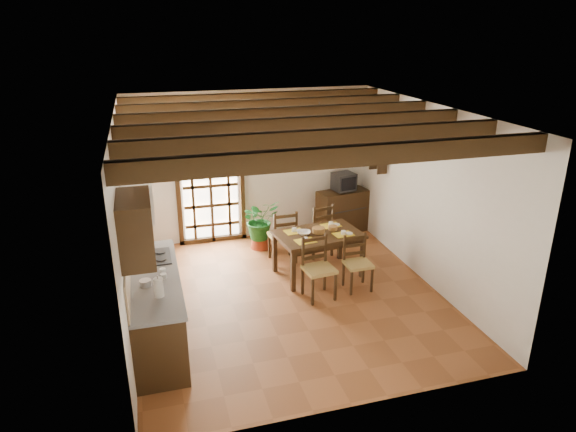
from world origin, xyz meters
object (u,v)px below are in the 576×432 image
object	(u,v)px
dining_table	(318,238)
chair_near_left	(318,279)
crt_tv	(344,182)
potted_plant	(260,219)
sideboard	(342,211)
pendant_lamp	(318,150)
chair_near_right	(357,273)
chair_far_right	(318,239)
chair_far_left	(283,245)
kitchen_counter	(156,307)

from	to	relation	value
dining_table	chair_near_left	world-z (taller)	chair_near_left
crt_tv	potted_plant	bearing A→B (deg)	-179.92
sideboard	dining_table	bearing A→B (deg)	-134.51
sideboard	pendant_lamp	distance (m)	2.51
chair_near_right	chair_far_right	world-z (taller)	chair_far_right
chair_far_right	sideboard	size ratio (longest dim) A/B	0.99
dining_table	chair_far_left	size ratio (longest dim) A/B	1.52
potted_plant	kitchen_counter	bearing A→B (deg)	-128.08
pendant_lamp	chair_near_right	bearing A→B (deg)	-60.10
chair_near_right	crt_tv	size ratio (longest dim) A/B	1.91
chair_far_left	chair_far_right	size ratio (longest dim) A/B	0.97
chair_near_left	chair_near_right	distance (m)	0.67
chair_far_right	potted_plant	distance (m)	1.11
chair_near_left	chair_far_left	distance (m)	1.37
chair_near_right	chair_far_left	size ratio (longest dim) A/B	0.90
crt_tv	potted_plant	xyz separation A→B (m)	(-1.74, -0.33, -0.46)
chair_far_left	pendant_lamp	xyz separation A→B (m)	(0.42, -0.54, 1.78)
dining_table	chair_near_right	xyz separation A→B (m)	(0.42, -0.64, -0.37)
kitchen_counter	potted_plant	distance (m)	3.17
dining_table	pendant_lamp	world-z (taller)	pendant_lamp
crt_tv	chair_near_right	bearing A→B (deg)	-116.55
dining_table	pendant_lamp	distance (m)	1.45
chair_near_right	potted_plant	distance (m)	2.25
chair_near_right	chair_far_right	distance (m)	1.37
kitchen_counter	potted_plant	size ratio (longest dim) A/B	1.16
kitchen_counter	dining_table	distance (m)	2.88
chair_near_left	crt_tv	xyz separation A→B (m)	(1.32, 2.36, 0.73)
chair_far_left	chair_far_right	xyz separation A→B (m)	(0.67, 0.09, 0.01)
kitchen_counter	sideboard	size ratio (longest dim) A/B	2.27
dining_table	chair_far_left	distance (m)	0.84
potted_plant	chair_near_right	bearing A→B (deg)	-60.68
chair_far_right	sideboard	distance (m)	1.24
dining_table	potted_plant	xyz separation A→B (m)	(-0.67, 1.31, -0.07)
crt_tv	pendant_lamp	distance (m)	2.15
kitchen_counter	chair_far_right	bearing A→B (deg)	33.67
chair_near_right	pendant_lamp	world-z (taller)	pendant_lamp
kitchen_counter	potted_plant	world-z (taller)	potted_plant
pendant_lamp	chair_far_right	bearing A→B (deg)	68.51
kitchen_counter	crt_tv	bearing A→B (deg)	37.32
dining_table	chair_far_left	xyz separation A→B (m)	(-0.42, 0.64, -0.34)
chair_near_right	sideboard	distance (m)	2.37
kitchen_counter	pendant_lamp	size ratio (longest dim) A/B	2.66
dining_table	chair_far_right	bearing A→B (deg)	63.79
chair_near_left	chair_far_right	xyz separation A→B (m)	(0.49, 1.45, 0.01)
kitchen_counter	chair_far_right	xyz separation A→B (m)	(2.87, 1.91, -0.17)
crt_tv	kitchen_counter	bearing A→B (deg)	-153.20
chair_near_right	crt_tv	xyz separation A→B (m)	(0.65, 2.27, 0.76)
kitchen_counter	chair_near_right	distance (m)	3.10
kitchen_counter	pendant_lamp	distance (m)	3.33
chair_far_left	potted_plant	xyz separation A→B (m)	(-0.24, 0.67, 0.27)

